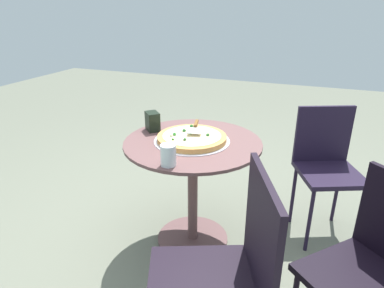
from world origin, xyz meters
TOP-DOWN VIEW (x-y plane):
  - ground_plane at (0.00, 0.00)m, footprint 10.00×10.00m
  - patio_table at (0.00, 0.00)m, footprint 0.81×0.81m
  - pizza_on_tray at (0.00, 0.01)m, footprint 0.45×0.45m
  - pizza_server at (0.08, 0.02)m, footprint 0.22×0.10m
  - drinking_cup at (-0.34, -0.00)m, footprint 0.08×0.08m
  - napkin_dispenser at (0.08, 0.30)m, footprint 0.12×0.12m
  - patio_chair_near at (-0.72, -0.41)m, footprint 0.57×0.57m
  - patio_chair_far at (0.42, -0.76)m, footprint 0.48×0.48m
  - patio_chair_corner at (-0.50, -0.96)m, footprint 0.56×0.56m

SIDE VIEW (x-z plane):
  - ground_plane at x=0.00m, z-range 0.00..0.00m
  - patio_table at x=0.00m, z-range 0.15..0.85m
  - patio_chair_far at x=0.42m, z-range 0.09..0.94m
  - patio_chair_corner at x=-0.50m, z-range 0.09..0.94m
  - patio_chair_near at x=-0.72m, z-range 0.06..0.96m
  - pizza_on_tray at x=0.00m, z-range 0.69..0.75m
  - drinking_cup at x=-0.34m, z-range 0.70..0.81m
  - pizza_server at x=0.08m, z-range 0.75..0.77m
  - napkin_dispenser at x=0.08m, z-range 0.70..0.82m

